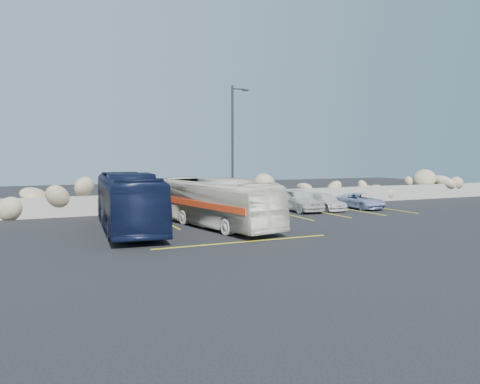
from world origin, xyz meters
name	(u,v)px	position (x,y,z in m)	size (l,w,h in m)	color
ground	(267,241)	(0.00, 0.00, 0.00)	(90.00, 90.00, 0.00)	black
seawall	(183,202)	(0.00, 12.00, 0.60)	(60.00, 0.40, 1.20)	gray
riprap_pile	(177,190)	(0.00, 13.20, 1.30)	(54.00, 2.80, 2.60)	#998864
parking_lines	(294,219)	(4.64, 5.57, 0.01)	(18.16, 9.36, 0.01)	gold
lamppost	(233,145)	(2.56, 9.50, 4.30)	(1.14, 0.18, 8.00)	#292625
vintage_bus	(216,203)	(-0.58, 4.50, 1.25)	(2.10, 8.99, 2.50)	silver
tour_coach	(128,201)	(-4.81, 5.48, 1.40)	(2.35, 10.06, 2.80)	black
car_a	(298,200)	(6.88, 8.80, 0.74)	(1.74, 4.32, 1.47)	beige
car_c	(325,202)	(8.91, 8.64, 0.54)	(1.51, 3.70, 1.07)	beige
car_d	(360,201)	(11.59, 8.29, 0.53)	(1.75, 3.79, 1.05)	#8391BA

